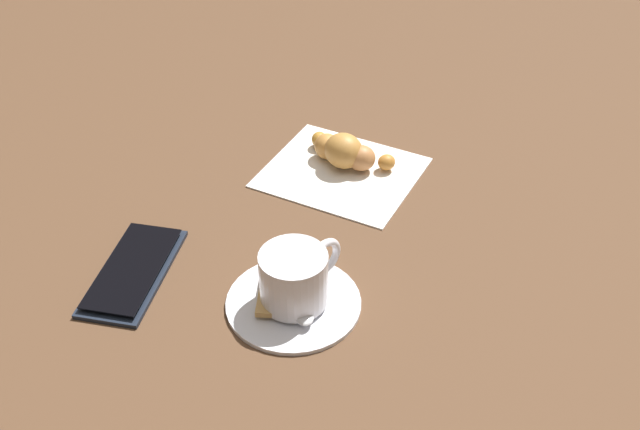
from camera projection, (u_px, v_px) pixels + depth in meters
name	position (u px, v px, depth m)	size (l,w,h in m)	color
ground_plane	(300.00, 232.00, 0.86)	(1.80, 1.80, 0.00)	#523724
saucer	(293.00, 301.00, 0.77)	(0.14, 0.14, 0.01)	silver
espresso_cup	(295.00, 277.00, 0.75)	(0.10, 0.07, 0.06)	silver
teaspoon	(299.00, 298.00, 0.76)	(0.10, 0.09, 0.01)	silver
sugar_packet	(268.00, 291.00, 0.77)	(0.07, 0.02, 0.01)	tan
napkin	(341.00, 172.00, 0.95)	(0.16, 0.18, 0.00)	silver
croissant	(345.00, 152.00, 0.95)	(0.06, 0.13, 0.04)	#B47D2E
cell_phone	(133.00, 270.00, 0.80)	(0.16, 0.11, 0.01)	#1A212E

